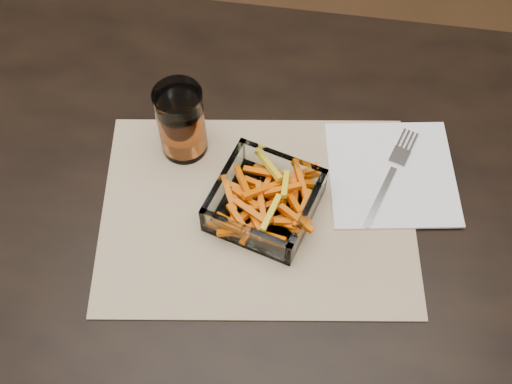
{
  "coord_description": "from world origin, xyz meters",
  "views": [
    {
      "loc": [
        0.05,
        -0.42,
        1.56
      ],
      "look_at": [
        -0.02,
        0.04,
        0.78
      ],
      "focal_mm": 45.0,
      "sensor_mm": 36.0,
      "label": 1
    }
  ],
  "objects_px": {
    "dining_table": "(264,256)",
    "glass_bowl": "(265,202)",
    "tumbler": "(182,123)",
    "fork": "(391,173)"
  },
  "relations": [
    {
      "from": "dining_table",
      "to": "glass_bowl",
      "type": "xyz_separation_m",
      "value": [
        -0.0,
        0.03,
        0.11
      ]
    },
    {
      "from": "dining_table",
      "to": "glass_bowl",
      "type": "height_order",
      "value": "glass_bowl"
    },
    {
      "from": "tumbler",
      "to": "fork",
      "type": "bearing_deg",
      "value": -1.18
    },
    {
      "from": "glass_bowl",
      "to": "fork",
      "type": "distance_m",
      "value": 0.2
    },
    {
      "from": "dining_table",
      "to": "fork",
      "type": "height_order",
      "value": "fork"
    },
    {
      "from": "dining_table",
      "to": "tumbler",
      "type": "height_order",
      "value": "tumbler"
    },
    {
      "from": "dining_table",
      "to": "tumbler",
      "type": "distance_m",
      "value": 0.24
    },
    {
      "from": "tumbler",
      "to": "fork",
      "type": "relative_size",
      "value": 0.67
    },
    {
      "from": "tumbler",
      "to": "glass_bowl",
      "type": "bearing_deg",
      "value": -34.2
    },
    {
      "from": "dining_table",
      "to": "fork",
      "type": "bearing_deg",
      "value": 34.18
    }
  ]
}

